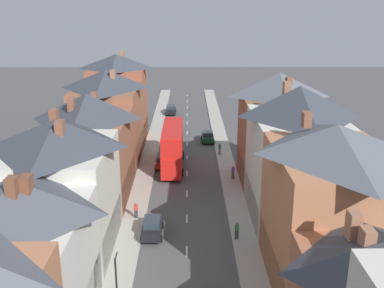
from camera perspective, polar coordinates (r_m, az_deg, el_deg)
pavement_left at (r=57.20m, az=-5.76°, el=-2.97°), size 2.20×104.00×0.14m
pavement_right at (r=57.18m, az=4.49°, el=-2.94°), size 2.20×104.00×0.14m
centre_line_dashes at (r=55.12m, az=-0.64°, el=-3.76°), size 0.14×97.80×0.01m
terrace_row_left at (r=40.11m, az=-15.44°, el=-3.93°), size 8.00×66.90×13.20m
terrace_row_right at (r=33.69m, az=17.04°, el=-7.75°), size 8.00×48.44×13.48m
double_decker_bus_lead at (r=56.24m, az=-2.49°, el=-0.29°), size 2.74×10.80×5.30m
car_near_blue at (r=41.06m, az=-5.07°, el=-10.41°), size 1.90×4.00×1.70m
car_near_silver at (r=67.29m, az=2.02°, el=0.96°), size 1.90×3.92×1.63m
car_parked_left_a at (r=72.64m, az=-2.04°, el=2.21°), size 1.90×4.42×1.59m
car_mid_black at (r=57.39m, az=-3.74°, el=-2.06°), size 1.90×4.29×1.60m
car_mid_white at (r=84.35m, az=-2.72°, el=4.40°), size 1.90×4.50×1.64m
pedestrian_mid_left at (r=40.23m, az=5.71°, el=-10.76°), size 0.36×0.22×1.61m
pedestrian_mid_right at (r=43.96m, az=-7.15°, el=-8.23°), size 0.36×0.22×1.61m
pedestrian_far_left at (r=53.00m, az=5.23°, el=-3.54°), size 0.36×0.22×1.61m
pedestrian_far_right at (r=61.31m, az=3.54°, el=-0.53°), size 0.36×0.22×1.61m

